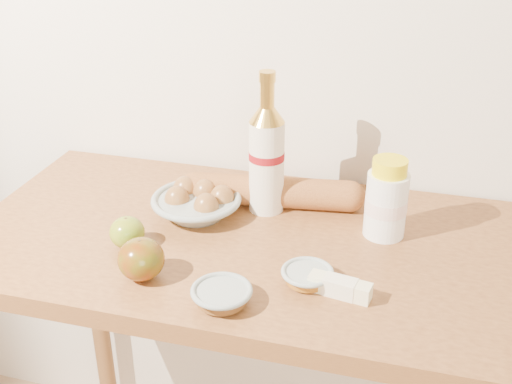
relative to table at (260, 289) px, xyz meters
The scene contains 11 objects.
back_wall 0.62m from the table, 90.00° to the left, with size 3.50×0.02×2.60m, color silver.
table is the anchor object (origin of this frame).
bourbon_bottle 0.28m from the table, 98.59° to the left, with size 0.09×0.09×0.31m.
cream_bottle 0.32m from the table, 19.24° to the left, with size 0.10×0.10×0.17m.
egg_bowl 0.23m from the table, 158.02° to the left, with size 0.23×0.23×0.07m.
baguette 0.21m from the table, 95.00° to the left, with size 0.41×0.12×0.07m.
apple_yellowgreen 0.30m from the table, 158.31° to the right, with size 0.08×0.08×0.06m.
apple_redgreen_front 0.30m from the table, 132.38° to the right, with size 0.10×0.10×0.08m.
sugar_bowl 0.26m from the table, 92.15° to the right, with size 0.13×0.13×0.03m.
syrup_bowl 0.22m from the table, 45.97° to the right, with size 0.11×0.11×0.03m.
butter_stick 0.27m from the table, 38.54° to the right, with size 0.11×0.05×0.03m.
Camera 1 is at (0.28, 0.11, 1.57)m, focal length 45.00 mm.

